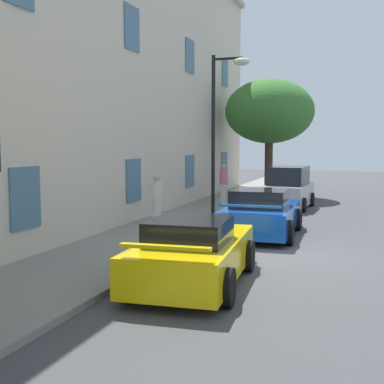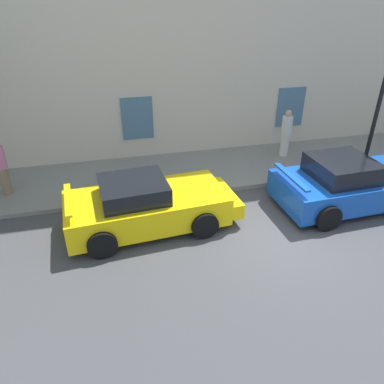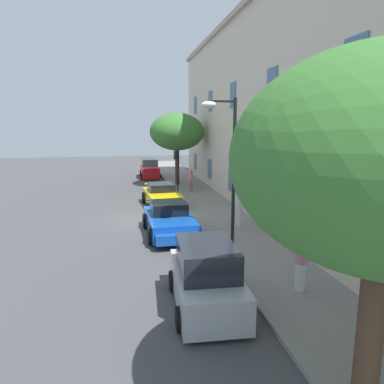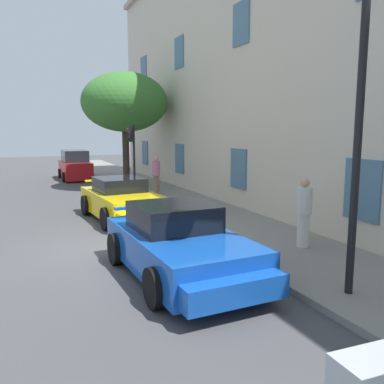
{
  "view_description": "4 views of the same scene",
  "coord_description": "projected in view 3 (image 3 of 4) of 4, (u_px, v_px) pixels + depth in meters",
  "views": [
    {
      "loc": [
        -12.91,
        -2.19,
        2.94
      ],
      "look_at": [
        -0.42,
        2.17,
        1.62
      ],
      "focal_mm": 46.92,
      "sensor_mm": 36.0,
      "label": 1
    },
    {
      "loc": [
        -4.06,
        -7.11,
        5.64
      ],
      "look_at": [
        -2.03,
        1.17,
        0.86
      ],
      "focal_mm": 34.16,
      "sensor_mm": 36.0,
      "label": 2
    },
    {
      "loc": [
        18.64,
        -1.05,
        5.08
      ],
      "look_at": [
        -1.44,
        2.71,
        1.21
      ],
      "focal_mm": 33.58,
      "sensor_mm": 36.0,
      "label": 3
    },
    {
      "loc": [
        10.13,
        -2.14,
        3.04
      ],
      "look_at": [
        -0.71,
        2.62,
        1.22
      ],
      "focal_mm": 37.66,
      "sensor_mm": 36.0,
      "label": 4
    }
  ],
  "objects": [
    {
      "name": "tree_near_kerb",
      "position": [
        177.0,
        132.0,
        29.09
      ],
      "size": [
        4.41,
        4.41,
        5.84
      ],
      "color": "#38281E",
      "rests_on": "sidewalk"
    },
    {
      "name": "sportscar_red_lead",
      "position": [
        162.0,
        197.0,
        22.25
      ],
      "size": [
        4.64,
        2.38,
        1.41
      ],
      "color": "yellow",
      "rests_on": "ground"
    },
    {
      "name": "traffic_light",
      "position": [
        176.0,
        162.0,
        26.38
      ],
      "size": [
        0.22,
        0.36,
        3.17
      ],
      "color": "black",
      "rests_on": "sidewalk"
    },
    {
      "name": "hatchback_distant",
      "position": [
        150.0,
        169.0,
        34.44
      ],
      "size": [
        3.95,
        1.81,
        1.81
      ],
      "color": "red",
      "rests_on": "ground"
    },
    {
      "name": "pedestrian_bystander",
      "position": [
        191.0,
        180.0,
        26.57
      ],
      "size": [
        0.5,
        0.5,
        1.74
      ],
      "color": "#8C7259",
      "rests_on": "sidewalk"
    },
    {
      "name": "sidewalk",
      "position": [
        219.0,
        216.0,
        19.84
      ],
      "size": [
        60.0,
        3.14,
        0.14
      ],
      "primitive_type": "cube",
      "color": "gray",
      "rests_on": "ground"
    },
    {
      "name": "building_facade",
      "position": [
        283.0,
        111.0,
        19.41
      ],
      "size": [
        37.02,
        4.34,
        11.51
      ],
      "color": "beige",
      "rests_on": "ground"
    },
    {
      "name": "street_lamp",
      "position": [
        224.0,
        146.0,
        14.07
      ],
      "size": [
        0.44,
        1.42,
        5.95
      ],
      "color": "black",
      "rests_on": "sidewalk"
    },
    {
      "name": "pedestrian_strolling",
      "position": [
        301.0,
        262.0,
        10.69
      ],
      "size": [
        0.41,
        0.41,
        1.77
      ],
      "color": "silver",
      "rests_on": "sidewalk"
    },
    {
      "name": "sportscar_yellow_flank",
      "position": [
        170.0,
        221.0,
        16.58
      ],
      "size": [
        4.54,
        2.38,
        1.48
      ],
      "color": "#144CB2",
      "rests_on": "ground"
    },
    {
      "name": "ground_plane",
      "position": [
        147.0,
        221.0,
        19.14
      ],
      "size": [
        80.0,
        80.0,
        0.0
      ],
      "primitive_type": "plane",
      "color": "#444447"
    },
    {
      "name": "pedestrian_admiring",
      "position": [
        239.0,
        208.0,
        17.54
      ],
      "size": [
        0.51,
        0.51,
        1.73
      ],
      "color": "silver",
      "rests_on": "sidewalk"
    },
    {
      "name": "hatchback_parked",
      "position": [
        206.0,
        278.0,
        10.04
      ],
      "size": [
        3.82,
        2.06,
        1.86
      ],
      "color": "#B2B7BC",
      "rests_on": "ground"
    }
  ]
}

